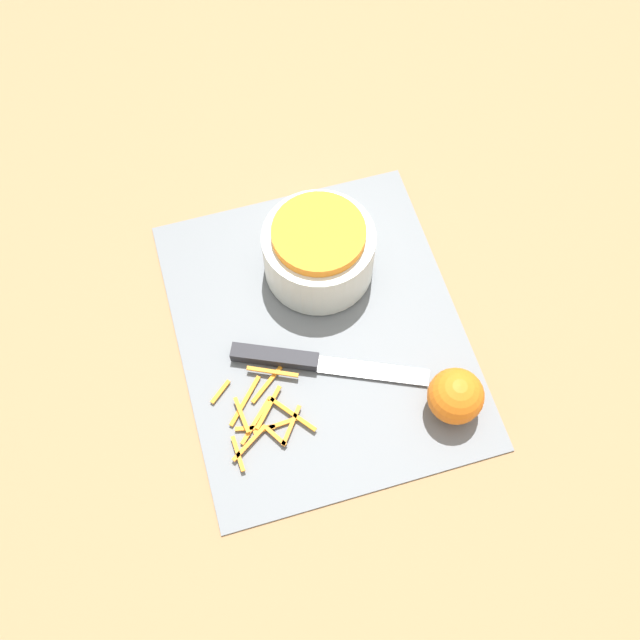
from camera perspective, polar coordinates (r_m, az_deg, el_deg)
name	(u,v)px	position (r m, az deg, el deg)	size (l,w,h in m)	color
ground_plane	(320,332)	(0.98, 0.00, -0.94)	(4.00, 4.00, 0.00)	#9E754C
cutting_board	(320,331)	(0.97, 0.00, -0.86)	(0.44, 0.36, 0.01)	slate
bowl_speckled	(319,250)	(0.98, -0.10, 5.33)	(0.15, 0.15, 0.09)	silver
knife	(295,360)	(0.95, -1.91, -3.04)	(0.12, 0.24, 0.02)	#232328
orange_left	(456,396)	(0.91, 10.29, -5.73)	(0.07, 0.07, 0.07)	orange
peel_pile	(262,414)	(0.93, -4.42, -7.13)	(0.13, 0.12, 0.01)	orange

